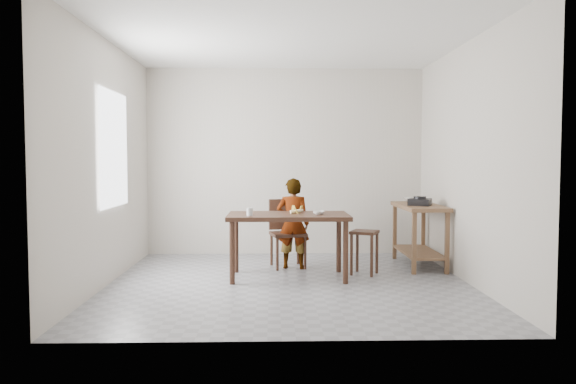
{
  "coord_description": "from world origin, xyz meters",
  "views": [
    {
      "loc": [
        -0.17,
        -6.19,
        1.38
      ],
      "look_at": [
        0.0,
        0.4,
        1.0
      ],
      "focal_mm": 35.0,
      "sensor_mm": 36.0,
      "label": 1
    }
  ],
  "objects_px": {
    "dining_table": "(288,246)",
    "prep_counter": "(419,235)",
    "child": "(293,223)",
    "stool": "(364,252)",
    "dining_chair": "(288,234)"
  },
  "relations": [
    {
      "from": "stool",
      "to": "dining_table",
      "type": "bearing_deg",
      "value": -169.29
    },
    {
      "from": "dining_chair",
      "to": "stool",
      "type": "relative_size",
      "value": 1.64
    },
    {
      "from": "child",
      "to": "prep_counter",
      "type": "bearing_deg",
      "value": -167.14
    },
    {
      "from": "prep_counter",
      "to": "dining_chair",
      "type": "bearing_deg",
      "value": -178.11
    },
    {
      "from": "prep_counter",
      "to": "stool",
      "type": "height_order",
      "value": "prep_counter"
    },
    {
      "from": "dining_table",
      "to": "prep_counter",
      "type": "xyz_separation_m",
      "value": [
        1.72,
        0.7,
        0.03
      ]
    },
    {
      "from": "dining_table",
      "to": "child",
      "type": "relative_size",
      "value": 1.22
    },
    {
      "from": "prep_counter",
      "to": "dining_chair",
      "type": "xyz_separation_m",
      "value": [
        -1.71,
        -0.06,
        0.03
      ]
    },
    {
      "from": "prep_counter",
      "to": "stool",
      "type": "xyz_separation_m",
      "value": [
        -0.8,
        -0.53,
        -0.14
      ]
    },
    {
      "from": "prep_counter",
      "to": "child",
      "type": "relative_size",
      "value": 1.04
    },
    {
      "from": "dining_table",
      "to": "dining_chair",
      "type": "relative_size",
      "value": 1.62
    },
    {
      "from": "dining_table",
      "to": "prep_counter",
      "type": "distance_m",
      "value": 1.86
    },
    {
      "from": "dining_table",
      "to": "child",
      "type": "distance_m",
      "value": 0.61
    },
    {
      "from": "child",
      "to": "dining_chair",
      "type": "distance_m",
      "value": 0.17
    },
    {
      "from": "dining_chair",
      "to": "stool",
      "type": "distance_m",
      "value": 1.03
    }
  ]
}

